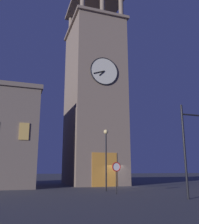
% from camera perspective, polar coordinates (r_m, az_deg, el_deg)
% --- Properties ---
extents(ground_plane, '(200.00, 200.00, 0.00)m').
position_cam_1_polar(ground_plane, '(30.94, 3.77, -16.73)').
color(ground_plane, '#4C4C51').
extents(clocktower, '(7.65, 9.50, 31.09)m').
position_cam_1_polar(clocktower, '(36.27, -1.32, 3.25)').
color(clocktower, gray).
rests_on(clocktower, ground_plane).
extents(traffic_signal_near, '(3.78, 0.41, 6.66)m').
position_cam_1_polar(traffic_signal_near, '(19.67, 21.32, -5.43)').
color(traffic_signal_near, black).
rests_on(traffic_signal_near, ground_plane).
extents(street_lamp, '(0.44, 0.44, 5.83)m').
position_cam_1_polar(street_lamp, '(24.33, 1.50, -8.31)').
color(street_lamp, black).
rests_on(street_lamp, ground_plane).
extents(no_horn_sign, '(0.78, 0.14, 2.59)m').
position_cam_1_polar(no_horn_sign, '(21.29, 3.89, -12.95)').
color(no_horn_sign, black).
rests_on(no_horn_sign, ground_plane).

